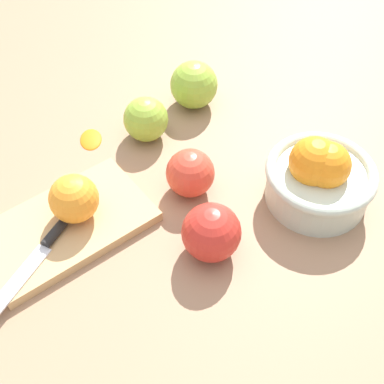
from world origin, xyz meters
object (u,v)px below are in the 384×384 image
at_px(knife, 40,252).
at_px(apple_back_center, 211,232).
at_px(apple_mid_left, 190,173).
at_px(orange_on_board, 73,197).
at_px(apple_front_left_2, 194,85).
at_px(cutting_board, 66,226).
at_px(apple_front_left, 146,119).
at_px(bowl, 319,177).

height_order(knife, apple_back_center, apple_back_center).
distance_m(apple_back_center, apple_mid_left, 0.11).
bearing_deg(orange_on_board, apple_front_left_2, -151.91).
height_order(cutting_board, apple_back_center, apple_back_center).
relative_size(cutting_board, apple_back_center, 2.95).
xyz_separation_m(apple_front_left, apple_mid_left, (-0.01, 0.14, -0.00)).
relative_size(orange_on_board, knife, 0.51).
xyz_separation_m(knife, apple_mid_left, (-0.24, -0.02, 0.02)).
bearing_deg(knife, cutting_board, -143.29).
bearing_deg(apple_front_left_2, apple_mid_left, 59.33).
bearing_deg(knife, bowl, 167.36).
relative_size(cutting_board, knife, 1.74).
bearing_deg(apple_back_center, orange_on_board, -44.62).
relative_size(orange_on_board, apple_mid_left, 0.95).
bearing_deg(orange_on_board, knife, 32.74).
bearing_deg(apple_front_left, cutting_board, 32.86).
xyz_separation_m(bowl, apple_front_left_2, (0.05, -0.28, -0.00)).
xyz_separation_m(bowl, apple_back_center, (0.18, 0.01, -0.01)).
distance_m(bowl, apple_front_left, 0.29).
distance_m(cutting_board, apple_back_center, 0.21).
relative_size(apple_front_left_2, apple_back_center, 1.02).
distance_m(bowl, apple_mid_left, 0.19).
bearing_deg(apple_front_left, apple_back_center, 84.69).
xyz_separation_m(knife, apple_front_left, (-0.23, -0.15, 0.02)).
bearing_deg(cutting_board, apple_back_center, 141.47).
distance_m(bowl, cutting_board, 0.37).
distance_m(orange_on_board, apple_front_left, 0.20).
height_order(cutting_board, apple_front_left_2, apple_front_left_2).
height_order(bowl, orange_on_board, bowl).
bearing_deg(apple_front_left_2, bowl, 100.65).
bearing_deg(apple_back_center, cutting_board, -38.53).
height_order(knife, apple_mid_left, apple_mid_left).
bearing_deg(bowl, apple_front_left_2, -79.35).
distance_m(apple_front_left_2, apple_mid_left, 0.20).
bearing_deg(bowl, orange_on_board, -22.09).
relative_size(bowl, knife, 1.17).
relative_size(bowl, apple_mid_left, 2.21).
xyz_separation_m(orange_on_board, knife, (0.07, 0.04, -0.03)).
bearing_deg(orange_on_board, apple_front_left, -145.98).
height_order(knife, apple_front_left, apple_front_left).
height_order(orange_on_board, knife, orange_on_board).
height_order(cutting_board, apple_mid_left, apple_mid_left).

